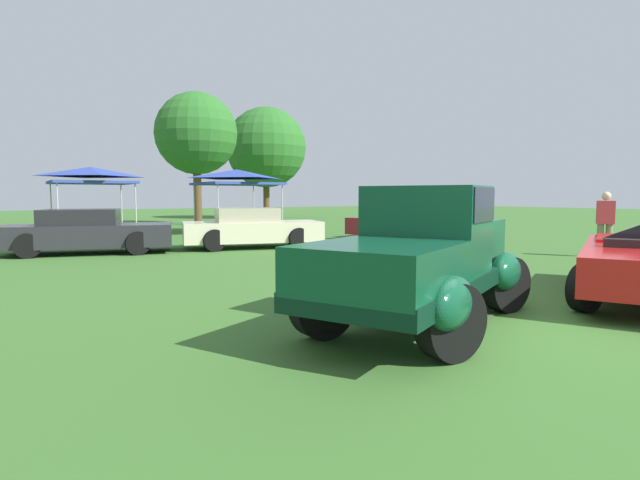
% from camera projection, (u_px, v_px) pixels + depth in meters
% --- Properties ---
extents(ground_plane, '(120.00, 120.00, 0.00)m').
position_uv_depth(ground_plane, '(490.00, 323.00, 6.33)').
color(ground_plane, '#386628').
extents(feature_pickup_truck, '(4.29, 3.10, 1.70)m').
position_uv_depth(feature_pickup_truck, '(424.00, 255.00, 6.19)').
color(feature_pickup_truck, black).
rests_on(feature_pickup_truck, ground_plane).
extents(show_car_charcoal, '(4.70, 2.85, 1.22)m').
position_uv_depth(show_car_charcoal, '(86.00, 232.00, 13.86)').
color(show_car_charcoal, '#28282D').
rests_on(show_car_charcoal, ground_plane).
extents(show_car_cream, '(4.41, 2.72, 1.22)m').
position_uv_depth(show_car_cream, '(251.00, 228.00, 15.42)').
color(show_car_cream, beige).
rests_on(show_car_cream, ground_plane).
extents(show_car_burgundy, '(4.60, 2.70, 1.22)m').
position_uv_depth(show_car_burgundy, '(398.00, 222.00, 19.29)').
color(show_car_burgundy, maroon).
rests_on(show_car_burgundy, ground_plane).
extents(spectator_near_truck, '(0.43, 0.46, 1.69)m').
position_uv_depth(spectator_near_truck, '(605.00, 222.00, 13.01)').
color(spectator_near_truck, '#7F7056').
rests_on(spectator_near_truck, ground_plane).
extents(canopy_tent_center_field, '(2.95, 2.95, 2.71)m').
position_uv_depth(canopy_tent_center_field, '(91.00, 174.00, 19.57)').
color(canopy_tent_center_field, '#B7B7BC').
rests_on(canopy_tent_center_field, ground_plane).
extents(canopy_tent_right_field, '(3.16, 3.16, 2.71)m').
position_uv_depth(canopy_tent_right_field, '(237.00, 176.00, 21.60)').
color(canopy_tent_right_field, '#B7B7BC').
rests_on(canopy_tent_right_field, ground_plane).
extents(treeline_mid_left, '(4.45, 4.45, 7.20)m').
position_uv_depth(treeline_mid_left, '(196.00, 134.00, 27.51)').
color(treeline_mid_left, brown).
rests_on(treeline_mid_left, ground_plane).
extents(treeline_center, '(5.59, 5.59, 7.76)m').
position_uv_depth(treeline_center, '(266.00, 148.00, 35.42)').
color(treeline_center, brown).
rests_on(treeline_center, ground_plane).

